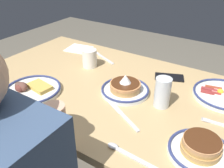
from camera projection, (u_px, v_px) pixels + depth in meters
name	position (u px, v px, depth m)	size (l,w,h in m)	color
dining_table	(110.00, 103.00, 1.20)	(1.40, 0.82, 0.75)	tan
plate_near_main	(125.00, 88.00, 1.09)	(0.22, 0.22, 0.09)	white
plate_center_pancakes	(32.00, 89.00, 1.10)	(0.26, 0.26, 0.05)	silver
plate_far_companion	(223.00, 95.00, 1.06)	(0.27, 0.27, 0.04)	white
plate_far_side	(200.00, 149.00, 0.77)	(0.21, 0.21, 0.06)	white
coffee_mug	(90.00, 58.00, 1.32)	(0.09, 0.11, 0.10)	white
drinking_glass	(162.00, 94.00, 0.98)	(0.07, 0.07, 0.13)	silver
cell_phone	(169.00, 77.00, 1.22)	(0.14, 0.07, 0.01)	black
paper_napkin	(79.00, 49.00, 1.56)	(0.15, 0.14, 0.00)	white
fork_far	(104.00, 58.00, 1.43)	(0.19, 0.10, 0.01)	silver
butter_knife	(123.00, 116.00, 0.95)	(0.20, 0.12, 0.01)	silver
tea_spoon	(125.00, 152.00, 0.78)	(0.19, 0.03, 0.01)	silver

